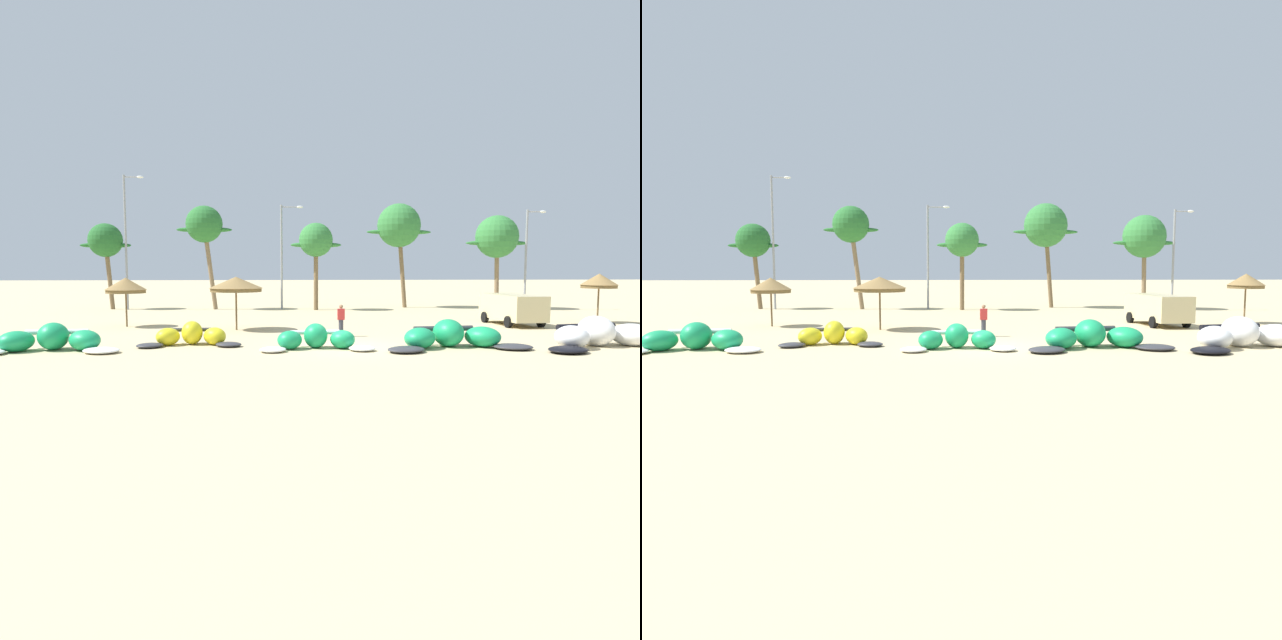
{
  "view_description": "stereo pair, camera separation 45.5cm",
  "coord_description": "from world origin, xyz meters",
  "views": [
    {
      "loc": [
        -2.81,
        -23.92,
        3.48
      ],
      "look_at": [
        -1.1,
        2.0,
        1.0
      ],
      "focal_mm": 30.95,
      "sensor_mm": 36.0,
      "label": 1
    },
    {
      "loc": [
        -2.36,
        -23.94,
        3.48
      ],
      "look_at": [
        -1.1,
        2.0,
        1.0
      ],
      "focal_mm": 30.95,
      "sensor_mm": 36.0,
      "label": 2
    }
  ],
  "objects": [
    {
      "name": "lamppost_east_center",
      "position": [
        17.04,
        20.01,
        4.58
      ],
      "size": [
        1.66,
        0.24,
        8.13
      ],
      "color": "gray",
      "rests_on": "ground"
    },
    {
      "name": "palm_center_right",
      "position": [
        14.99,
        21.41,
        5.98
      ],
      "size": [
        5.31,
        3.54,
        7.82
      ],
      "color": "#7F6647",
      "rests_on": "ground"
    },
    {
      "name": "ground_plane",
      "position": [
        0.0,
        0.0,
        0.0
      ],
      "size": [
        260.0,
        260.0,
        0.0
      ],
      "primitive_type": "plane",
      "color": "#C6B284"
    },
    {
      "name": "palm_left",
      "position": [
        -9.3,
        22.49,
        6.91
      ],
      "size": [
        4.54,
        3.03,
        8.55
      ],
      "color": "#7F6647",
      "rests_on": "ground"
    },
    {
      "name": "lamppost_west",
      "position": [
        -15.62,
        22.66,
        6.03
      ],
      "size": [
        1.68,
        0.24,
        10.97
      ],
      "color": "gray",
      "rests_on": "ground"
    },
    {
      "name": "person_near_kites",
      "position": [
        0.07,
        3.64,
        0.82
      ],
      "size": [
        0.36,
        0.24,
        1.62
      ],
      "color": "#383842",
      "rests_on": "ground"
    },
    {
      "name": "kite_left_of_center",
      "position": [
        -1.43,
        -0.53,
        0.41
      ],
      "size": [
        5.13,
        2.35,
        1.07
      ],
      "color": "white",
      "rests_on": "ground"
    },
    {
      "name": "palm_left_of_gap",
      "position": [
        -0.17,
        21.24,
        5.61
      ],
      "size": [
        4.14,
        2.76,
        7.1
      ],
      "color": "brown",
      "rests_on": "ground"
    },
    {
      "name": "kite_left",
      "position": [
        -6.96,
        0.99,
        0.41
      ],
      "size": [
        4.8,
        2.25,
        1.06
      ],
      "color": "#333338",
      "rests_on": "ground"
    },
    {
      "name": "lamppost_west_center",
      "position": [
        -2.8,
        22.33,
        4.86
      ],
      "size": [
        1.91,
        0.24,
        8.62
      ],
      "color": "gray",
      "rests_on": "ground"
    },
    {
      "name": "beach_umbrella_middle",
      "position": [
        -5.45,
        6.91,
        2.56
      ],
      "size": [
        2.99,
        2.99,
        2.97
      ],
      "color": "brown",
      "rests_on": "ground"
    },
    {
      "name": "kite_right_of_center",
      "position": [
        11.11,
        -0.82,
        0.51
      ],
      "size": [
        7.16,
        3.98,
        1.34
      ],
      "color": "black",
      "rests_on": "ground"
    },
    {
      "name": "kite_far_left",
      "position": [
        -12.54,
        -0.42,
        0.45
      ],
      "size": [
        6.26,
        3.08,
        1.16
      ],
      "color": "white",
      "rests_on": "ground"
    },
    {
      "name": "beach_umbrella_near_van",
      "position": [
        -12.06,
        9.06,
        2.44
      ],
      "size": [
        2.39,
        2.39,
        2.89
      ],
      "color": "brown",
      "rests_on": "ground"
    },
    {
      "name": "beach_umbrella_near_palms",
      "position": [
        16.81,
        9.24,
        2.65
      ],
      "size": [
        2.2,
        2.2,
        3.1
      ],
      "color": "brown",
      "rests_on": "ground"
    },
    {
      "name": "palm_center_left",
      "position": [
        7.16,
        23.63,
        7.03
      ],
      "size": [
        5.63,
        3.75,
        8.98
      ],
      "color": "brown",
      "rests_on": "ground"
    },
    {
      "name": "kite_center",
      "position": [
        4.46,
        -0.56,
        0.47
      ],
      "size": [
        6.68,
        3.39,
        1.22
      ],
      "color": "#333338",
      "rests_on": "ground"
    },
    {
      "name": "parked_van",
      "position": [
        11.06,
        8.78,
        1.09
      ],
      "size": [
        2.56,
        5.15,
        1.84
      ],
      "color": "beige",
      "rests_on": "ground"
    },
    {
      "name": "palm_leftmost",
      "position": [
        -17.53,
        23.2,
        5.63
      ],
      "size": [
        4.19,
        2.79,
        7.13
      ],
      "color": "brown",
      "rests_on": "ground"
    }
  ]
}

